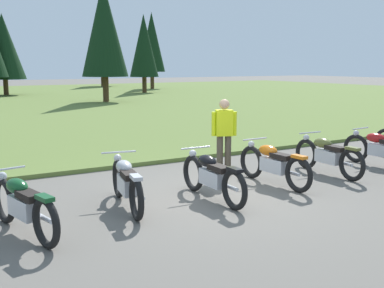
{
  "coord_description": "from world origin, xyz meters",
  "views": [
    {
      "loc": [
        -4.65,
        -7.17,
        2.41
      ],
      "look_at": [
        0.0,
        0.6,
        0.9
      ],
      "focal_mm": 44.87,
      "sensor_mm": 36.0,
      "label": 1
    }
  ],
  "objects_px": {
    "motorcycle_british_green": "(23,205)",
    "motorcycle_silver": "(126,183)",
    "motorcycle_orange": "(273,163)",
    "rider_checking_bike": "(224,133)",
    "motorcycle_olive": "(328,155)",
    "motorcycle_red": "(381,149)",
    "motorcycle_black": "(212,176)"
  },
  "relations": [
    {
      "from": "motorcycle_british_green",
      "to": "motorcycle_red",
      "type": "distance_m",
      "value": 8.26
    },
    {
      "from": "motorcycle_black",
      "to": "motorcycle_orange",
      "type": "relative_size",
      "value": 1.0
    },
    {
      "from": "motorcycle_red",
      "to": "motorcycle_silver",
      "type": "bearing_deg",
      "value": 179.55
    },
    {
      "from": "motorcycle_silver",
      "to": "motorcycle_orange",
      "type": "height_order",
      "value": "same"
    },
    {
      "from": "motorcycle_british_green",
      "to": "motorcycle_black",
      "type": "relative_size",
      "value": 0.99
    },
    {
      "from": "motorcycle_black",
      "to": "motorcycle_british_green",
      "type": "bearing_deg",
      "value": -177.94
    },
    {
      "from": "motorcycle_british_green",
      "to": "motorcycle_silver",
      "type": "bearing_deg",
      "value": 14.01
    },
    {
      "from": "motorcycle_british_green",
      "to": "motorcycle_silver",
      "type": "height_order",
      "value": "same"
    },
    {
      "from": "motorcycle_black",
      "to": "motorcycle_red",
      "type": "distance_m",
      "value": 4.97
    },
    {
      "from": "motorcycle_orange",
      "to": "motorcycle_red",
      "type": "xyz_separation_m",
      "value": [
        3.31,
        0.0,
        0.0
      ]
    },
    {
      "from": "motorcycle_silver",
      "to": "motorcycle_british_green",
      "type": "bearing_deg",
      "value": -165.99
    },
    {
      "from": "motorcycle_silver",
      "to": "motorcycle_orange",
      "type": "bearing_deg",
      "value": -0.96
    },
    {
      "from": "motorcycle_british_green",
      "to": "motorcycle_olive",
      "type": "relative_size",
      "value": 0.99
    },
    {
      "from": "motorcycle_olive",
      "to": "rider_checking_bike",
      "type": "bearing_deg",
      "value": 151.49
    },
    {
      "from": "motorcycle_british_green",
      "to": "motorcycle_olive",
      "type": "bearing_deg",
      "value": 4.26
    },
    {
      "from": "motorcycle_olive",
      "to": "motorcycle_red",
      "type": "height_order",
      "value": "same"
    },
    {
      "from": "motorcycle_black",
      "to": "motorcycle_olive",
      "type": "bearing_deg",
      "value": 6.44
    },
    {
      "from": "motorcycle_british_green",
      "to": "motorcycle_silver",
      "type": "distance_m",
      "value": 1.83
    },
    {
      "from": "motorcycle_orange",
      "to": "motorcycle_silver",
      "type": "bearing_deg",
      "value": 179.04
    },
    {
      "from": "rider_checking_bike",
      "to": "motorcycle_silver",
      "type": "bearing_deg",
      "value": -157.68
    },
    {
      "from": "motorcycle_orange",
      "to": "rider_checking_bike",
      "type": "xyz_separation_m",
      "value": [
        -0.39,
        1.19,
        0.51
      ]
    },
    {
      "from": "motorcycle_british_green",
      "to": "motorcycle_orange",
      "type": "height_order",
      "value": "same"
    },
    {
      "from": "motorcycle_red",
      "to": "motorcycle_olive",
      "type": "bearing_deg",
      "value": 176.71
    },
    {
      "from": "motorcycle_british_green",
      "to": "motorcycle_black",
      "type": "distance_m",
      "value": 3.29
    },
    {
      "from": "motorcycle_silver",
      "to": "motorcycle_red",
      "type": "bearing_deg",
      "value": -0.45
    },
    {
      "from": "motorcycle_british_green",
      "to": "rider_checking_bike",
      "type": "xyz_separation_m",
      "value": [
        4.56,
        1.59,
        0.51
      ]
    },
    {
      "from": "motorcycle_silver",
      "to": "rider_checking_bike",
      "type": "distance_m",
      "value": 3.05
    },
    {
      "from": "rider_checking_bike",
      "to": "motorcycle_red",
      "type": "bearing_deg",
      "value": -17.88
    },
    {
      "from": "motorcycle_red",
      "to": "rider_checking_bike",
      "type": "height_order",
      "value": "rider_checking_bike"
    },
    {
      "from": "motorcycle_black",
      "to": "motorcycle_olive",
      "type": "relative_size",
      "value": 1.0
    },
    {
      "from": "motorcycle_silver",
      "to": "motorcycle_black",
      "type": "bearing_deg",
      "value": -12.12
    },
    {
      "from": "motorcycle_british_green",
      "to": "motorcycle_red",
      "type": "height_order",
      "value": "same"
    }
  ]
}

